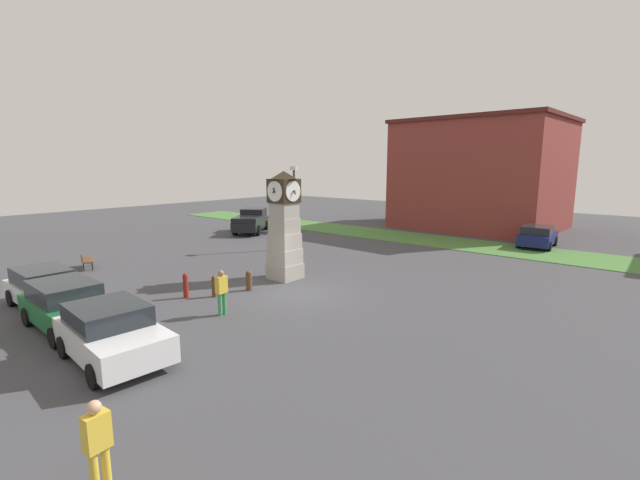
{
  "coord_description": "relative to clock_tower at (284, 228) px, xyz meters",
  "views": [
    {
      "loc": [
        12.05,
        -12.63,
        5.4
      ],
      "look_at": [
        -0.86,
        2.61,
        1.87
      ],
      "focal_mm": 24.0,
      "sensor_mm": 36.0,
      "label": 1
    }
  ],
  "objects": [
    {
      "name": "ground_plane",
      "position": [
        2.14,
        -1.52,
        -2.44
      ],
      "size": [
        85.77,
        85.77,
        0.0
      ],
      "primitive_type": "plane",
      "color": "#424247"
    },
    {
      "name": "bollard_far_row",
      "position": [
        0.22,
        -2.44,
        -1.99
      ],
      "size": [
        0.27,
        0.27,
        0.89
      ],
      "color": "brown",
      "rests_on": "ground_plane"
    },
    {
      "name": "car_near_tower",
      "position": [
        -1.03,
        -9.19,
        -1.66
      ],
      "size": [
        4.35,
        2.03,
        1.55
      ],
      "color": "#19602D",
      "rests_on": "ground_plane"
    },
    {
      "name": "pedestrian_near_bench",
      "position": [
        7.39,
        -11.71,
        -1.48
      ],
      "size": [
        0.28,
        0.42,
        1.69
      ],
      "color": "gold",
      "rests_on": "ground_plane"
    },
    {
      "name": "bench",
      "position": [
        -9.4,
        -5.4,
        -1.92
      ],
      "size": [
        1.68,
        1.05,
        0.9
      ],
      "color": "brown",
      "rests_on": "ground_plane"
    },
    {
      "name": "car_far_lot",
      "position": [
        7.19,
        16.37,
        -1.7
      ],
      "size": [
        2.21,
        4.03,
        1.45
      ],
      "color": "navy",
      "rests_on": "ground_plane"
    },
    {
      "name": "bollard_near_tower",
      "position": [
        -0.93,
        -4.82,
        -1.91
      ],
      "size": [
        0.21,
        0.21,
        1.04
      ],
      "color": "maroon",
      "rests_on": "ground_plane"
    },
    {
      "name": "pickup_truck",
      "position": [
        -12.14,
        8.35,
        -1.51
      ],
      "size": [
        4.5,
        5.26,
        1.85
      ],
      "color": "black",
      "rests_on": "ground_plane"
    },
    {
      "name": "grass_verge_far",
      "position": [
        -1.21,
        14.2,
        -2.42
      ],
      "size": [
        51.46,
        4.69,
        0.04
      ],
      "primitive_type": "cube",
      "color": "#477A38",
      "rests_on": "ground_plane"
    },
    {
      "name": "car_by_building",
      "position": [
        2.51,
        -9.32,
        -1.65
      ],
      "size": [
        4.0,
        2.27,
        1.57
      ],
      "color": "silver",
      "rests_on": "ground_plane"
    },
    {
      "name": "street_lamp_near_road",
      "position": [
        -4.66,
        5.56,
        0.69
      ],
      "size": [
        0.5,
        0.24,
        5.3
      ],
      "color": "#333338",
      "rests_on": "ground_plane"
    },
    {
      "name": "clock_tower",
      "position": [
        0.0,
        0.0,
        0.0
      ],
      "size": [
        1.56,
        1.52,
        5.11
      ],
      "color": "#9D988D",
      "rests_on": "ground_plane"
    },
    {
      "name": "warehouse_blue_far",
      "position": [
        0.79,
        23.14,
        2.13
      ],
      "size": [
        13.08,
        11.44,
        9.13
      ],
      "color": "maroon",
      "rests_on": "ground_plane"
    },
    {
      "name": "pedestrian_crossing_lot",
      "position": [
        1.88,
        -5.11,
        -1.48
      ],
      "size": [
        0.25,
        0.41,
        1.68
      ],
      "color": "#338C4C",
      "rests_on": "ground_plane"
    },
    {
      "name": "car_navy_sedan",
      "position": [
        -3.96,
        -8.96,
        -1.68
      ],
      "size": [
        4.28,
        1.88,
        1.5
      ],
      "color": "silver",
      "rests_on": "ground_plane"
    },
    {
      "name": "bollard_mid_row",
      "position": [
        -0.17,
        -3.97,
        -1.98
      ],
      "size": [
        0.22,
        0.22,
        0.9
      ],
      "color": "brown",
      "rests_on": "ground_plane"
    }
  ]
}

